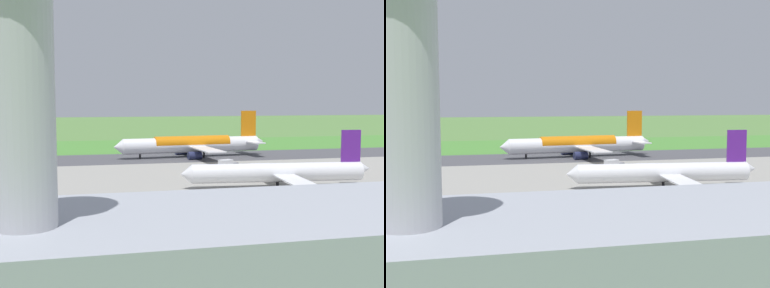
% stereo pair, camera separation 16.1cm
% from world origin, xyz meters
% --- Properties ---
extents(ground_plane, '(800.00, 800.00, 0.00)m').
position_xyz_m(ground_plane, '(0.00, 0.00, 0.00)').
color(ground_plane, '#547F3D').
extents(runway_asphalt, '(600.00, 29.71, 0.06)m').
position_xyz_m(runway_asphalt, '(0.00, 0.00, 0.03)').
color(runway_asphalt, '#47474C').
rests_on(runway_asphalt, ground).
extents(apron_concrete, '(440.00, 110.00, 0.05)m').
position_xyz_m(apron_concrete, '(0.00, 58.44, 0.03)').
color(apron_concrete, gray).
rests_on(apron_concrete, ground).
extents(grass_verge_foreground, '(600.00, 80.00, 0.04)m').
position_xyz_m(grass_verge_foreground, '(0.00, -37.14, 0.02)').
color(grass_verge_foreground, '#478534').
rests_on(grass_verge_foreground, ground).
extents(airliner_main, '(54.15, 44.34, 15.88)m').
position_xyz_m(airliner_main, '(-10.67, -0.03, 4.35)').
color(airliner_main, white).
rests_on(airliner_main, ground).
extents(airliner_parked_mid, '(44.20, 36.23, 12.90)m').
position_xyz_m(airliner_parked_mid, '(-15.44, 62.54, 3.52)').
color(airliner_parked_mid, white).
rests_on(airliner_parked_mid, ground).
extents(service_truck_baggage, '(6.22, 4.19, 2.65)m').
position_xyz_m(service_truck_baggage, '(-13.41, 30.81, 1.40)').
color(service_truck_baggage, gray).
rests_on(service_truck_baggage, ground).
extents(service_car_followme, '(3.85, 4.49, 1.62)m').
position_xyz_m(service_car_followme, '(42.77, 2.80, 0.84)').
color(service_car_followme, silver).
rests_on(service_car_followme, ground).
extents(service_truck_fuel, '(4.17, 6.22, 2.65)m').
position_xyz_m(service_truck_fuel, '(42.62, 21.68, 1.40)').
color(service_truck_fuel, '#B21914').
rests_on(service_truck_fuel, ground).
extents(no_stopping_sign, '(0.60, 0.10, 2.85)m').
position_xyz_m(no_stopping_sign, '(-5.29, -39.88, 1.68)').
color(no_stopping_sign, slate).
rests_on(no_stopping_sign, ground).
extents(traffic_cone_orange, '(0.40, 0.40, 0.55)m').
position_xyz_m(traffic_cone_orange, '(-1.01, -37.59, 0.28)').
color(traffic_cone_orange, orange).
rests_on(traffic_cone_orange, ground).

